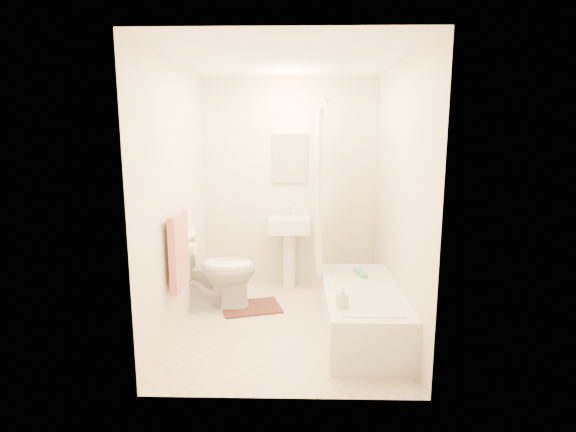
{
  "coord_description": "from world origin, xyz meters",
  "views": [
    {
      "loc": [
        0.1,
        -3.98,
        1.78
      ],
      "look_at": [
        0.0,
        0.25,
        1.0
      ],
      "focal_mm": 28.0,
      "sensor_mm": 36.0,
      "label": 1
    }
  ],
  "objects_px": {
    "soap_bottle": "(342,298)",
    "bathtub": "(361,311)",
    "bath_mat": "(251,307)",
    "sink": "(289,250)",
    "toilet": "(215,270)"
  },
  "relations": [
    {
      "from": "toilet",
      "to": "sink",
      "type": "xyz_separation_m",
      "value": [
        0.75,
        0.63,
        0.05
      ]
    },
    {
      "from": "soap_bottle",
      "to": "sink",
      "type": "bearing_deg",
      "value": 105.0
    },
    {
      "from": "soap_bottle",
      "to": "bath_mat",
      "type": "bearing_deg",
      "value": 129.01
    },
    {
      "from": "bath_mat",
      "to": "soap_bottle",
      "type": "xyz_separation_m",
      "value": [
        0.83,
        -1.03,
        0.5
      ]
    },
    {
      "from": "sink",
      "to": "soap_bottle",
      "type": "distance_m",
      "value": 1.75
    },
    {
      "from": "bathtub",
      "to": "bath_mat",
      "type": "distance_m",
      "value": 1.21
    },
    {
      "from": "sink",
      "to": "soap_bottle",
      "type": "relative_size",
      "value": 5.31
    },
    {
      "from": "toilet",
      "to": "soap_bottle",
      "type": "distance_m",
      "value": 1.6
    },
    {
      "from": "toilet",
      "to": "bath_mat",
      "type": "bearing_deg",
      "value": -99.6
    },
    {
      "from": "bathtub",
      "to": "bath_mat",
      "type": "bearing_deg",
      "value": 151.96
    },
    {
      "from": "toilet",
      "to": "bathtub",
      "type": "xyz_separation_m",
      "value": [
        1.42,
        -0.59,
        -0.19
      ]
    },
    {
      "from": "toilet",
      "to": "bath_mat",
      "type": "xyz_separation_m",
      "value": [
        0.36,
        -0.03,
        -0.39
      ]
    },
    {
      "from": "bathtub",
      "to": "soap_bottle",
      "type": "relative_size",
      "value": 8.85
    },
    {
      "from": "soap_bottle",
      "to": "bathtub",
      "type": "bearing_deg",
      "value": 64.74
    },
    {
      "from": "toilet",
      "to": "bath_mat",
      "type": "height_order",
      "value": "toilet"
    }
  ]
}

